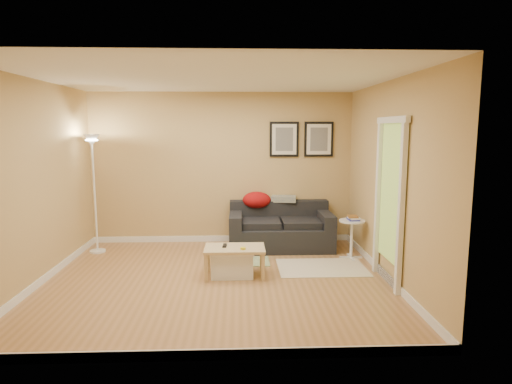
% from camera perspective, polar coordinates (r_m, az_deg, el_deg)
% --- Properties ---
extents(floor, '(4.50, 4.50, 0.00)m').
position_cam_1_polar(floor, '(5.84, -5.17, -11.51)').
color(floor, '#A77547').
rests_on(floor, ground).
extents(ceiling, '(4.50, 4.50, 0.00)m').
position_cam_1_polar(ceiling, '(5.53, -5.54, 14.74)').
color(ceiling, white).
rests_on(ceiling, wall_back).
extents(wall_back, '(4.50, 0.00, 4.50)m').
position_cam_1_polar(wall_back, '(7.52, -4.54, 3.14)').
color(wall_back, tan).
rests_on(wall_back, ground).
extents(wall_front, '(4.50, 0.00, 4.50)m').
position_cam_1_polar(wall_front, '(3.56, -7.06, -2.75)').
color(wall_front, tan).
rests_on(wall_front, ground).
extents(wall_left, '(0.00, 4.00, 4.00)m').
position_cam_1_polar(wall_left, '(6.09, -27.01, 1.01)').
color(wall_left, tan).
rests_on(wall_left, ground).
extents(wall_right, '(0.00, 4.00, 4.00)m').
position_cam_1_polar(wall_right, '(5.86, 17.19, 1.30)').
color(wall_right, tan).
rests_on(wall_right, ground).
extents(baseboard_back, '(4.50, 0.02, 0.10)m').
position_cam_1_polar(baseboard_back, '(7.73, -4.44, -6.14)').
color(baseboard_back, white).
rests_on(baseboard_back, ground).
extents(baseboard_front, '(4.50, 0.02, 0.10)m').
position_cam_1_polar(baseboard_front, '(4.01, -6.71, -20.55)').
color(baseboard_front, white).
rests_on(baseboard_front, ground).
extents(baseboard_left, '(0.02, 4.00, 0.10)m').
position_cam_1_polar(baseboard_left, '(6.35, -26.17, -10.25)').
color(baseboard_left, white).
rests_on(baseboard_left, ground).
extents(baseboard_right, '(0.02, 4.00, 0.10)m').
position_cam_1_polar(baseboard_right, '(6.13, 16.59, -10.37)').
color(baseboard_right, white).
rests_on(baseboard_right, ground).
extents(sofa, '(1.70, 0.90, 0.75)m').
position_cam_1_polar(sofa, '(7.23, 3.26, -4.49)').
color(sofa, black).
rests_on(sofa, ground).
extents(red_throw, '(0.48, 0.36, 0.28)m').
position_cam_1_polar(red_throw, '(7.40, 0.09, -1.06)').
color(red_throw, '#9C0E11').
rests_on(red_throw, sofa).
extents(plaid_throw, '(0.45, 0.32, 0.10)m').
position_cam_1_polar(plaid_throw, '(7.49, 3.67, -0.89)').
color(plaid_throw, tan).
rests_on(plaid_throw, sofa).
extents(framed_print_left, '(0.50, 0.04, 0.60)m').
position_cam_1_polar(framed_print_left, '(7.50, 3.74, 6.96)').
color(framed_print_left, black).
rests_on(framed_print_left, wall_back).
extents(framed_print_right, '(0.50, 0.04, 0.60)m').
position_cam_1_polar(framed_print_right, '(7.59, 8.28, 6.90)').
color(framed_print_right, black).
rests_on(framed_print_right, wall_back).
extents(area_rug, '(1.25, 0.85, 0.01)m').
position_cam_1_polar(area_rug, '(6.36, 8.66, -9.84)').
color(area_rug, beige).
rests_on(area_rug, ground).
extents(green_runner, '(0.70, 0.50, 0.01)m').
position_cam_1_polar(green_runner, '(6.57, -1.34, -9.15)').
color(green_runner, '#668C4C').
rests_on(green_runner, ground).
extents(coffee_table, '(0.87, 0.60, 0.40)m').
position_cam_1_polar(coffee_table, '(5.91, -2.82, -9.17)').
color(coffee_table, tan).
rests_on(coffee_table, ground).
extents(remote_control, '(0.06, 0.16, 0.02)m').
position_cam_1_polar(remote_control, '(5.91, -4.14, -7.06)').
color(remote_control, black).
rests_on(remote_control, coffee_table).
extents(tape_roll, '(0.07, 0.07, 0.03)m').
position_cam_1_polar(tape_roll, '(5.74, -1.73, -7.45)').
color(tape_roll, yellow).
rests_on(tape_roll, coffee_table).
extents(storage_bin, '(0.58, 0.42, 0.36)m').
position_cam_1_polar(storage_bin, '(5.94, -3.15, -9.33)').
color(storage_bin, white).
rests_on(storage_bin, ground).
extents(side_table, '(0.39, 0.39, 0.60)m').
position_cam_1_polar(side_table, '(6.82, 12.49, -6.12)').
color(side_table, white).
rests_on(side_table, ground).
extents(book_stack, '(0.17, 0.22, 0.07)m').
position_cam_1_polar(book_stack, '(6.76, 12.72, -3.35)').
color(book_stack, '#2F348F').
rests_on(book_stack, side_table).
extents(floor_lamp, '(0.25, 0.25, 1.91)m').
position_cam_1_polar(floor_lamp, '(7.33, -20.51, -0.64)').
color(floor_lamp, white).
rests_on(floor_lamp, ground).
extents(doorway, '(0.12, 1.01, 2.13)m').
position_cam_1_polar(doorway, '(5.74, 17.10, -1.61)').
color(doorway, white).
rests_on(doorway, ground).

